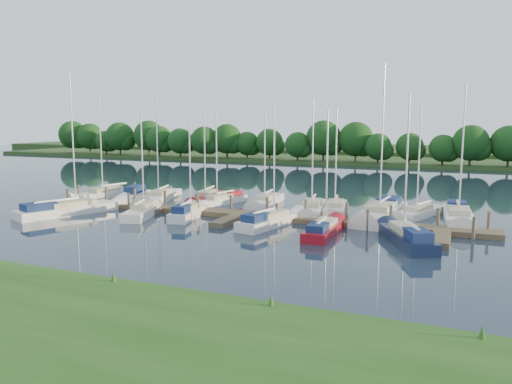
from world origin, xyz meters
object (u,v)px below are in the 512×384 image
at_px(sailboat_s_2, 189,214).
at_px(sailboat_n_0, 105,195).
at_px(dock, 239,216).
at_px(motorboat, 134,196).
at_px(sailboat_n_5, 265,202).

bearing_deg(sailboat_s_2, sailboat_n_0, 146.25).
bearing_deg(dock, motorboat, 160.29).
distance_m(dock, sailboat_s_2, 4.26).
bearing_deg(motorboat, sailboat_n_5, 175.91).
bearing_deg(sailboat_n_0, motorboat, -154.50).
height_order(sailboat_n_0, sailboat_s_2, sailboat_n_0).
bearing_deg(dock, sailboat_n_0, 165.70).
xyz_separation_m(dock, motorboat, (-14.60, 5.23, 0.15)).
bearing_deg(sailboat_n_5, sailboat_n_0, 3.03).
xyz_separation_m(dock, sailboat_s_2, (-4.02, -1.40, 0.14)).
xyz_separation_m(dock, sailboat_n_5, (-0.53, 7.12, 0.07)).
xyz_separation_m(sailboat_n_5, sailboat_s_2, (-3.48, -8.52, 0.07)).
bearing_deg(sailboat_s_2, dock, 8.83).
bearing_deg(sailboat_n_5, motorboat, 2.20).
xyz_separation_m(sailboat_n_0, sailboat_n_5, (17.29, 2.57, -0.01)).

